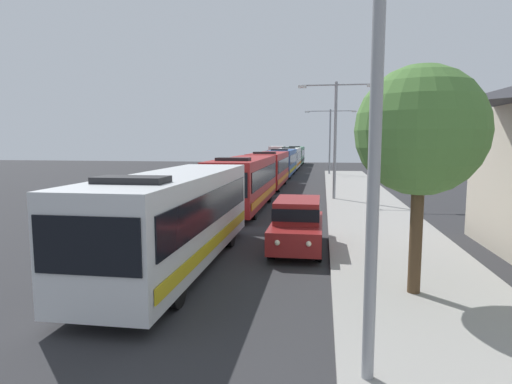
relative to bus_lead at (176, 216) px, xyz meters
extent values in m
cube|color=silver|center=(0.00, 0.02, 0.01)|extent=(2.50, 10.53, 2.70)
cube|color=black|center=(1.27, 0.02, 0.36)|extent=(0.04, 9.69, 1.00)
cube|color=black|center=(-1.27, 0.02, 0.36)|extent=(0.04, 9.69, 1.00)
cube|color=black|center=(0.00, -5.26, 0.31)|extent=(2.30, 0.04, 1.20)
cube|color=gold|center=(1.28, 0.02, -0.79)|extent=(0.03, 10.00, 0.36)
cube|color=black|center=(0.00, -3.14, 1.44)|extent=(1.75, 0.90, 0.16)
cylinder|color=black|center=(1.10, -3.24, -1.19)|extent=(0.28, 1.00, 1.00)
cylinder|color=black|center=(-1.10, -3.24, -1.19)|extent=(0.28, 1.00, 1.00)
cylinder|color=black|center=(1.10, 2.92, -1.19)|extent=(0.28, 1.00, 1.00)
cylinder|color=black|center=(-1.10, 2.92, -1.19)|extent=(0.28, 1.00, 1.00)
cube|color=maroon|center=(0.00, 12.22, 0.01)|extent=(2.50, 11.06, 2.70)
cube|color=black|center=(1.27, 12.22, 0.36)|extent=(0.04, 10.18, 1.00)
cube|color=black|center=(-1.27, 12.22, 0.36)|extent=(0.04, 10.18, 1.00)
cube|color=black|center=(0.00, 6.67, 0.31)|extent=(2.30, 0.04, 1.20)
cube|color=orange|center=(1.28, 12.22, -0.79)|extent=(0.03, 10.51, 0.36)
cube|color=black|center=(0.00, 8.90, 1.44)|extent=(1.75, 0.90, 0.16)
cylinder|color=black|center=(1.10, 8.79, -1.19)|extent=(0.28, 1.00, 1.00)
cylinder|color=black|center=(-1.10, 8.79, -1.19)|extent=(0.28, 1.00, 1.00)
cylinder|color=black|center=(1.10, 15.26, -1.19)|extent=(0.28, 1.00, 1.00)
cylinder|color=black|center=(-1.10, 15.26, -1.19)|extent=(0.28, 1.00, 1.00)
cube|color=maroon|center=(0.00, 24.24, 0.01)|extent=(2.50, 10.72, 2.70)
cube|color=black|center=(1.27, 24.24, 0.36)|extent=(0.04, 9.86, 1.00)
cube|color=black|center=(-1.27, 24.24, 0.36)|extent=(0.04, 9.86, 1.00)
cube|color=black|center=(0.00, 18.86, 0.31)|extent=(2.30, 0.04, 1.20)
cube|color=orange|center=(1.28, 24.24, -0.79)|extent=(0.03, 10.18, 0.36)
cube|color=black|center=(0.00, 21.02, 1.44)|extent=(1.75, 0.90, 0.16)
cylinder|color=black|center=(1.10, 20.91, -1.19)|extent=(0.28, 1.00, 1.00)
cylinder|color=black|center=(-1.10, 20.91, -1.19)|extent=(0.28, 1.00, 1.00)
cylinder|color=black|center=(1.10, 27.18, -1.19)|extent=(0.28, 1.00, 1.00)
cylinder|color=black|center=(-1.10, 27.18, -1.19)|extent=(0.28, 1.00, 1.00)
cube|color=#284C8C|center=(0.00, 36.41, 0.01)|extent=(2.50, 11.60, 2.70)
cube|color=black|center=(1.27, 36.41, 0.36)|extent=(0.04, 10.67, 1.00)
cube|color=black|center=(-1.27, 36.41, 0.36)|extent=(0.04, 10.67, 1.00)
cube|color=black|center=(0.00, 30.59, 0.31)|extent=(2.30, 0.04, 1.20)
cube|color=gold|center=(1.28, 36.41, -0.79)|extent=(0.03, 11.02, 0.36)
cube|color=black|center=(0.00, 32.93, 1.44)|extent=(1.75, 0.90, 0.16)
cylinder|color=black|center=(1.10, 32.81, -1.19)|extent=(0.28, 1.00, 1.00)
cylinder|color=black|center=(-1.10, 32.81, -1.19)|extent=(0.28, 1.00, 1.00)
cylinder|color=black|center=(1.10, 39.60, -1.19)|extent=(0.28, 1.00, 1.00)
cylinder|color=black|center=(-1.10, 39.60, -1.19)|extent=(0.28, 1.00, 1.00)
cube|color=silver|center=(0.00, 48.53, 0.01)|extent=(2.50, 10.89, 2.70)
cube|color=black|center=(1.27, 48.53, 0.36)|extent=(0.04, 10.02, 1.00)
cube|color=black|center=(-1.27, 48.53, 0.36)|extent=(0.04, 10.02, 1.00)
cube|color=black|center=(0.00, 43.06, 0.31)|extent=(2.30, 0.04, 1.20)
cube|color=orange|center=(1.28, 48.53, -0.79)|extent=(0.03, 10.35, 0.36)
cube|color=black|center=(0.00, 45.26, 1.44)|extent=(1.75, 0.90, 0.16)
cylinder|color=black|center=(1.10, 45.15, -1.19)|extent=(0.28, 1.00, 1.00)
cylinder|color=black|center=(-1.10, 45.15, -1.19)|extent=(0.28, 1.00, 1.00)
cylinder|color=black|center=(1.10, 51.52, -1.19)|extent=(0.28, 1.00, 1.00)
cylinder|color=black|center=(-1.10, 51.52, -1.19)|extent=(0.28, 1.00, 1.00)
cube|color=#33724C|center=(0.00, 60.88, 0.01)|extent=(2.50, 11.41, 2.70)
cube|color=black|center=(1.27, 60.88, 0.36)|extent=(0.04, 10.50, 1.00)
cube|color=black|center=(-1.27, 60.88, 0.36)|extent=(0.04, 10.50, 1.00)
cube|color=black|center=(0.00, 55.16, 0.31)|extent=(2.30, 0.04, 1.20)
cube|color=black|center=(1.28, 60.88, -0.79)|extent=(0.03, 10.84, 0.36)
cube|color=black|center=(0.00, 57.46, 1.44)|extent=(1.75, 0.90, 0.16)
cylinder|color=black|center=(1.10, 57.35, -1.19)|extent=(0.28, 1.00, 1.00)
cylinder|color=black|center=(-1.10, 57.35, -1.19)|extent=(0.28, 1.00, 1.00)
cylinder|color=black|center=(1.10, 64.02, -1.19)|extent=(0.28, 1.00, 1.00)
cylinder|color=black|center=(-1.10, 64.02, -1.19)|extent=(0.28, 1.00, 1.00)
cube|color=maroon|center=(3.70, 2.90, -0.99)|extent=(1.84, 4.67, 0.80)
cube|color=maroon|center=(3.70, 3.05, -0.19)|extent=(1.62, 2.71, 0.80)
cube|color=black|center=(3.70, 3.05, -0.19)|extent=(1.66, 2.80, 0.44)
sphere|color=#F9EFCC|center=(3.19, 0.55, -0.89)|extent=(0.18, 0.18, 0.18)
sphere|color=#F9EFCC|center=(4.20, 0.55, -0.89)|extent=(0.18, 0.18, 0.18)
cylinder|color=black|center=(2.88, 1.46, -1.34)|extent=(0.22, 0.70, 0.70)
cylinder|color=black|center=(4.52, 1.46, -1.34)|extent=(0.22, 0.70, 0.70)
cylinder|color=black|center=(2.88, 4.35, -1.34)|extent=(0.22, 0.70, 0.70)
cylinder|color=black|center=(4.52, 4.35, -1.34)|extent=(0.22, 0.70, 0.70)
cube|color=maroon|center=(-3.30, 57.77, -0.24)|extent=(2.30, 1.80, 2.20)
cube|color=silver|center=(-3.30, 61.88, 0.11)|extent=(2.35, 6.43, 2.70)
cube|color=black|center=(-3.30, 56.85, 0.06)|extent=(2.07, 0.04, 0.90)
cylinder|color=black|center=(-4.33, 57.77, -1.24)|extent=(0.26, 0.90, 0.90)
cylinder|color=black|center=(-2.27, 57.77, -1.24)|extent=(0.26, 0.90, 0.90)
cylinder|color=black|center=(-4.33, 63.25, -1.24)|extent=(0.26, 0.90, 0.90)
cylinder|color=black|center=(-2.27, 63.25, -1.24)|extent=(0.26, 0.90, 0.90)
cylinder|color=gray|center=(5.40, -6.01, 2.86)|extent=(0.20, 0.20, 8.80)
cylinder|color=gray|center=(5.40, 16.63, 2.37)|extent=(0.20, 0.20, 7.83)
cylinder|color=gray|center=(4.27, 16.63, 6.09)|extent=(2.25, 0.10, 0.10)
cube|color=silver|center=(3.14, 16.63, 6.01)|extent=(0.56, 0.28, 0.16)
cylinder|color=gray|center=(6.52, 16.63, 6.09)|extent=(2.25, 0.10, 0.10)
cube|color=silver|center=(7.65, 16.63, 6.01)|extent=(0.56, 0.28, 0.16)
cylinder|color=gray|center=(5.40, 39.27, 2.28)|extent=(0.20, 0.20, 7.64)
cylinder|color=gray|center=(4.03, 39.27, 5.91)|extent=(2.74, 0.10, 0.10)
cube|color=silver|center=(2.66, 39.27, 5.83)|extent=(0.56, 0.28, 0.16)
cylinder|color=gray|center=(6.77, 39.27, 5.91)|extent=(2.74, 0.10, 0.10)
cube|color=silver|center=(8.13, 39.27, 5.83)|extent=(0.56, 0.28, 0.16)
cylinder|color=#4C3823|center=(7.00, -1.65, -0.10)|extent=(0.32, 0.32, 2.87)
sphere|color=#4C7A38|center=(7.00, -1.65, 2.64)|extent=(3.26, 3.26, 3.26)
camera|label=1|loc=(4.60, -12.94, 2.38)|focal=30.08mm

